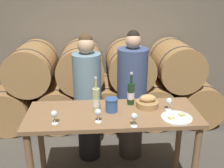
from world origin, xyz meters
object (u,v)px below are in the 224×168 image
Objects in this scene: wine_glass_right at (169,101)px; tasting_table at (113,125)px; wine_bottle_red at (131,93)px; wine_glass_center at (134,117)px; person_right at (132,97)px; wine_bottle_white at (96,100)px; blue_crock at (111,104)px; wine_glass_left at (98,113)px; bread_basket at (147,102)px; wine_glass_far_left at (54,115)px; cheese_plate at (177,118)px; person_left at (88,99)px.

tasting_table is at bearing -178.17° from wine_glass_right.
wine_bottle_red is 0.47m from wine_glass_center.
person_right reaches higher than wine_bottle_red.
person_right is 4.71× the size of wine_bottle_red.
blue_crock is at bearing 0.29° from wine_bottle_white.
wine_glass_left is at bearing -133.82° from wine_bottle_red.
wine_glass_right is (0.20, -0.09, 0.04)m from bread_basket.
tasting_table is at bearing -113.72° from person_right.
person_right reaches higher than bread_basket.
person_right is 0.70m from blue_crock.
wine_bottle_white is at bearing -125.87° from person_right.
bread_basket is (0.08, -0.53, 0.17)m from person_right.
bread_basket is (0.16, -0.08, -0.07)m from wine_bottle_red.
bread_basket is at bearing -25.96° from wine_bottle_red.
wine_glass_center is 0.49m from wine_glass_right.
wine_glass_left is at bearing 0.67° from wine_glass_far_left.
tasting_table is 4.68× the size of wine_bottle_white.
wine_glass_far_left is (-0.90, -0.29, 0.04)m from bread_basket.
person_right reaches higher than tasting_table.
cheese_plate is 0.74m from wine_glass_left.
tasting_table is 0.60m from wine_glass_right.
tasting_table is 1.05× the size of person_left.
person_left is at bearing 135.53° from wine_bottle_red.
person_left is 1.04m from wine_glass_right.
wine_glass_right is (0.70, 0.20, 0.00)m from wine_glass_left.
blue_crock is 0.60× the size of bread_basket.
person_left reaches higher than wine_glass_right.
person_left is 0.54m from person_right.
person_right reaches higher than wine_glass_center.
wine_glass_far_left is 1.00× the size of wine_glass_center.
wine_bottle_white is 2.78× the size of wine_glass_far_left.
wine_glass_far_left is 1.00× the size of wine_glass_right.
wine_bottle_red reaches higher than blue_crock.
wine_glass_far_left is at bearing -160.95° from tasting_table.
wine_glass_left is (0.01, -0.21, -0.03)m from wine_bottle_white.
person_left reaches higher than wine_glass_center.
cheese_plate is (0.38, -0.35, -0.11)m from wine_bottle_red.
tasting_table is 0.69m from person_right.
person_left is at bearing 99.23° from wine_bottle_white.
wine_bottle_red is 1.53× the size of bread_basket.
wine_glass_center is at bearing -17.98° from wine_glass_left.
wine_glass_far_left and wine_glass_left have the same top height.
wine_glass_left and wine_glass_center have the same top height.
tasting_table is 0.33m from wine_glass_left.
wine_glass_far_left reaches higher than cheese_plate.
wine_bottle_white is at bearing -179.71° from blue_crock.
person_left reaches higher than wine_glass_left.
cheese_plate is 0.20m from wine_glass_right.
wine_bottle_white is at bearing -171.55° from bread_basket.
bread_basket is 1.76× the size of wine_glass_right.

